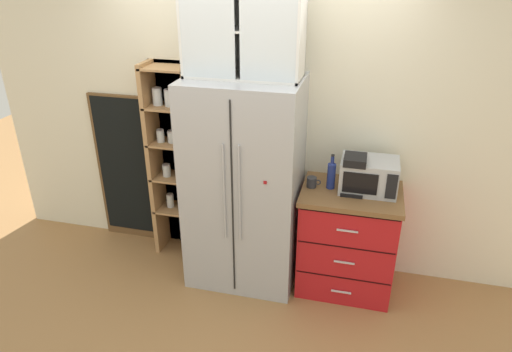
% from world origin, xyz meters
% --- Properties ---
extents(ground_plane, '(10.61, 10.61, 0.00)m').
position_xyz_m(ground_plane, '(0.00, 0.00, 0.00)').
color(ground_plane, '#9E7042').
extents(wall_back_cream, '(4.92, 0.10, 2.55)m').
position_xyz_m(wall_back_cream, '(0.00, 0.40, 1.27)').
color(wall_back_cream, silver).
rests_on(wall_back_cream, ground).
extents(refrigerator, '(0.91, 0.70, 1.77)m').
position_xyz_m(refrigerator, '(0.00, 0.01, 0.89)').
color(refrigerator, '#ADAFB5').
rests_on(refrigerator, ground).
extents(pantry_shelf_column, '(0.47, 0.30, 1.81)m').
position_xyz_m(pantry_shelf_column, '(-0.71, 0.27, 0.94)').
color(pantry_shelf_column, brown).
rests_on(pantry_shelf_column, ground).
extents(counter_cabinet, '(0.79, 0.61, 0.91)m').
position_xyz_m(counter_cabinet, '(0.87, 0.06, 0.46)').
color(counter_cabinet, red).
rests_on(counter_cabinet, ground).
extents(microwave, '(0.44, 0.33, 0.26)m').
position_xyz_m(microwave, '(0.99, 0.11, 1.04)').
color(microwave, '#ADAFB5').
rests_on(microwave, counter_cabinet).
extents(coffee_maker, '(0.17, 0.20, 0.31)m').
position_xyz_m(coffee_maker, '(0.87, 0.07, 1.07)').
color(coffee_maker, black).
rests_on(coffee_maker, counter_cabinet).
extents(mug_charcoal, '(0.11, 0.08, 0.08)m').
position_xyz_m(mug_charcoal, '(0.55, 0.06, 0.95)').
color(mug_charcoal, '#2D2D33').
rests_on(mug_charcoal, counter_cabinet).
extents(bottle_cobalt, '(0.07, 0.07, 0.29)m').
position_xyz_m(bottle_cobalt, '(0.70, 0.08, 1.04)').
color(bottle_cobalt, navy).
rests_on(bottle_cobalt, counter_cabinet).
extents(bottle_clear, '(0.06, 0.06, 0.25)m').
position_xyz_m(bottle_clear, '(0.87, 0.06, 1.02)').
color(bottle_clear, silver).
rests_on(bottle_clear, counter_cabinet).
extents(upper_cabinet, '(0.87, 0.32, 0.69)m').
position_xyz_m(upper_cabinet, '(0.00, 0.06, 2.12)').
color(upper_cabinet, silver).
rests_on(upper_cabinet, refrigerator).
extents(chalkboard_menu, '(0.60, 0.04, 1.47)m').
position_xyz_m(chalkboard_menu, '(-1.26, 0.33, 0.74)').
color(chalkboard_menu, brown).
rests_on(chalkboard_menu, ground).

